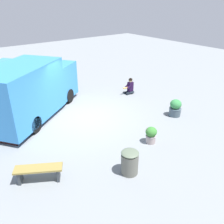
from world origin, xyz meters
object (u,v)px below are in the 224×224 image
object	(u,v)px
plaza_bench	(39,171)
planter_flowering_far	(175,108)
trash_bin	(130,162)
food_truck	(31,91)
planter_flowering_near	(151,135)
person_customer	(130,87)

from	to	relation	value
plaza_bench	planter_flowering_far	bearing A→B (deg)	92.88
planter_flowering_far	trash_bin	size ratio (longest dim) A/B	0.99
food_truck	trash_bin	world-z (taller)	food_truck
planter_flowering_near	trash_bin	xyz separation A→B (m)	(0.81, -1.81, 0.06)
planter_flowering_far	plaza_bench	bearing A→B (deg)	-87.12
planter_flowering_near	food_truck	bearing A→B (deg)	-152.01
planter_flowering_far	trash_bin	world-z (taller)	trash_bin
plaza_bench	trash_bin	size ratio (longest dim) A/B	1.74
trash_bin	person_customer	bearing A→B (deg)	138.47
person_customer	plaza_bench	xyz separation A→B (m)	(3.81, -7.03, -0.00)
trash_bin	planter_flowering_near	bearing A→B (deg)	114.28
planter_flowering_near	plaza_bench	size ratio (longest dim) A/B	0.46
person_customer	planter_flowering_far	size ratio (longest dim) A/B	1.13
planter_flowering_far	trash_bin	bearing A→B (deg)	-68.31
planter_flowering_far	person_customer	bearing A→B (deg)	176.35
person_customer	plaza_bench	distance (m)	8.00
food_truck	person_customer	xyz separation A→B (m)	(0.61, 5.47, -0.86)
planter_flowering_far	planter_flowering_near	bearing A→B (deg)	-70.17
plaza_bench	person_customer	bearing A→B (deg)	118.42
planter_flowering_near	trash_bin	distance (m)	1.98
planter_flowering_near	planter_flowering_far	world-z (taller)	planter_flowering_far
person_customer	plaza_bench	world-z (taller)	person_customer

